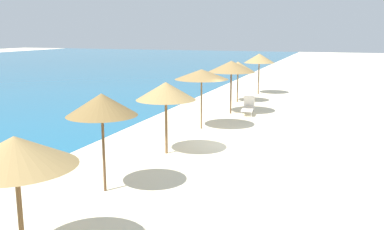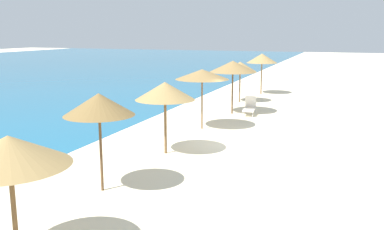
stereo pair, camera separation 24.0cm
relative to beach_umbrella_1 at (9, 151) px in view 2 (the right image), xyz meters
name	(u,v)px [view 2 (the right image)]	position (x,y,z in m)	size (l,w,h in m)	color
ground_plane	(238,142)	(10.40, -1.76, -2.23)	(160.00, 160.00, 0.00)	beige
beach_umbrella_1	(9,151)	(0.00, 0.00, 0.00)	(2.30, 2.30, 2.53)	brown
beach_umbrella_2	(99,105)	(3.81, 0.48, 0.24)	(1.95, 1.95, 2.77)	brown
beach_umbrella_3	(165,91)	(7.85, 0.32, 0.08)	(2.17, 2.17, 2.64)	brown
beach_umbrella_4	(202,74)	(12.12, 0.38, 0.28)	(2.44, 2.44, 2.74)	brown
beach_umbrella_5	(233,67)	(16.17, 0.04, 0.34)	(2.54, 2.54, 2.87)	brown
beach_umbrella_6	(240,67)	(20.10, 0.61, 0.02)	(2.04, 2.04, 2.56)	brown
beach_umbrella_7	(262,58)	(24.07, 0.03, 0.32)	(2.17, 2.17, 2.88)	brown
lounge_chair_0	(250,107)	(16.36, -0.89, -1.85)	(1.59, 0.77, 0.91)	white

